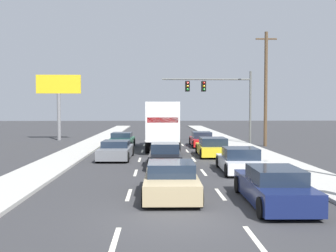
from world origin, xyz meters
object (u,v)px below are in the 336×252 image
Objects in this scene: car_black at (165,156)px; roadside_billboard at (59,93)px; traffic_signal_mast at (214,91)px; car_gray at (116,150)px; car_red at (202,140)px; car_yellow at (213,147)px; car_navy at (273,187)px; car_tan at (171,181)px; car_white at (240,161)px; utility_pole_mid at (266,88)px; box_truck at (163,123)px; car_green at (122,141)px.

car_black is 0.65× the size of roadside_billboard.
traffic_signal_mast is at bearing 71.52° from car_black.
car_gray is 10.45m from car_red.
car_black is 1.01× the size of car_yellow.
traffic_signal_mast reaches higher than car_yellow.
car_navy reaches higher than car_gray.
car_navy is (3.35, -1.34, 0.01)m from car_tan.
car_gray is 17.32m from roadside_billboard.
car_red is at bearing 91.28° from car_white.
car_red is at bearing 178.55° from utility_pole_mid.
roadside_billboard reaches higher than car_red.
traffic_signal_mast reaches higher than car_red.
car_gray is 11.15m from car_tan.
box_truck is at bearing 59.92° from car_gray.
car_yellow is at bearing -98.99° from traffic_signal_mast.
car_navy is 23.70m from traffic_signal_mast.
box_truck is at bearing -139.60° from car_red.
car_white is 0.63× the size of roadside_billboard.
traffic_signal_mast is at bearing 141.63° from utility_pole_mid.
car_gray is at bearing -87.94° from car_green.
car_white is at bearing 55.33° from car_tan.
car_green is at bearing 137.31° from car_yellow.
utility_pole_mid is (5.48, 20.13, 4.41)m from car_navy.
traffic_signal_mast is at bearing 85.94° from car_white.
box_truck reaches higher than car_navy.
car_black reaches higher than car_red.
car_red reaches higher than car_white.
roadside_billboard reaches higher than car_green.
car_yellow is 1.01× the size of car_white.
car_white is at bearing -88.72° from car_red.
box_truck is 2.07× the size of car_black.
car_white is at bearing 87.07° from car_navy.
traffic_signal_mast is at bearing 63.69° from car_red.
car_tan is 12.49m from car_yellow.
car_black is 0.44× the size of utility_pole_mid.
car_black is at bearing -90.42° from box_truck.
box_truck is 1.07× the size of traffic_signal_mast.
box_truck is 0.91× the size of utility_pole_mid.
car_tan reaches higher than car_white.
traffic_signal_mast is 1.25× the size of roadside_billboard.
car_black is 9.24m from car_navy.
car_gray is 0.99× the size of car_navy.
car_yellow is (3.31, 12.04, 0.01)m from car_tan.
utility_pole_mid reaches higher than car_white.
utility_pole_mid is at bearing 64.84° from car_tan.
car_black is at bearing -48.67° from car_gray.
utility_pole_mid reaches higher than car_navy.
car_yellow is 9.78m from utility_pole_mid.
traffic_signal_mast is (4.84, 5.85, 2.72)m from box_truck.
car_tan is 0.93× the size of car_red.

